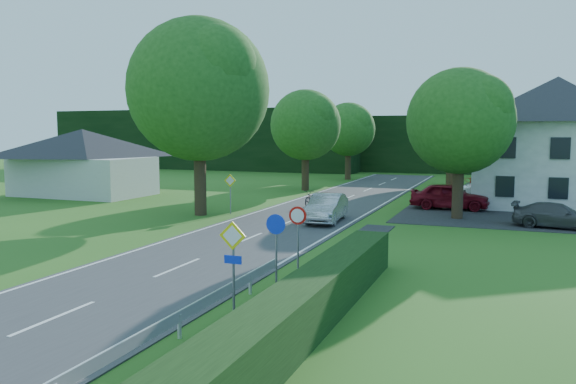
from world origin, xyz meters
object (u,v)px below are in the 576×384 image
at_px(parked_car_red, 449,196).
at_px(parked_car_silver_a, 493,192).
at_px(parasol, 470,190).
at_px(parked_car_silver_b, 559,201).
at_px(motorcycle, 312,198).
at_px(streetlight, 454,140).
at_px(parked_car_grey, 557,216).
at_px(moving_car, 326,208).

relative_size(parked_car_red, parked_car_silver_a, 1.04).
relative_size(parked_car_red, parasol, 2.32).
height_order(parked_car_red, parasol, parasol).
bearing_deg(parked_car_silver_b, parasol, 75.85).
xyz_separation_m(motorcycle, parasol, (9.73, 4.89, 0.41)).
distance_m(streetlight, parked_car_red, 4.05).
xyz_separation_m(motorcycle, parked_car_silver_b, (15.15, 3.15, 0.09)).
bearing_deg(parked_car_red, streetlight, -170.22).
height_order(motorcycle, parked_car_grey, parked_car_grey).
bearing_deg(moving_car, parked_car_silver_b, 31.94).
bearing_deg(parked_car_red, motorcycle, 100.00).
bearing_deg(streetlight, parked_car_silver_b, 28.08).
distance_m(motorcycle, parked_car_red, 8.86).
relative_size(moving_car, parked_car_red, 0.95).
relative_size(moving_car, parasol, 2.19).
relative_size(moving_car, parked_car_grey, 1.06).
bearing_deg(parked_car_red, parked_car_silver_a, -31.22).
relative_size(parked_car_red, parked_car_silver_b, 1.08).
xyz_separation_m(moving_car, motorcycle, (-2.86, 6.03, -0.23)).
relative_size(streetlight, parasol, 3.79).
bearing_deg(parked_car_silver_b, motorcycle, 105.43).
height_order(parked_car_silver_b, parasol, parasol).
height_order(moving_car, parked_car_silver_a, parked_car_silver_a).
bearing_deg(parked_car_grey, parked_car_red, 55.06).
distance_m(moving_car, parked_car_grey, 11.96).
xyz_separation_m(motorcycle, parked_car_red, (8.69, 1.73, 0.30)).
height_order(parked_car_silver_a, parasol, parasol).
height_order(motorcycle, parked_car_red, parked_car_red).
distance_m(streetlight, parasol, 6.13).
bearing_deg(parked_car_grey, parked_car_silver_a, 26.33).
height_order(streetlight, moving_car, streetlight).
height_order(parked_car_red, parked_car_silver_b, parked_car_red).
height_order(parked_car_red, parked_car_silver_a, parked_car_red).
xyz_separation_m(moving_car, parked_car_silver_a, (8.35, 12.14, 0.01)).
relative_size(parked_car_silver_a, parked_car_grey, 1.07).
relative_size(motorcycle, parked_car_silver_b, 0.45).
bearing_deg(motorcycle, moving_car, -56.91).
distance_m(parked_car_grey, parked_car_silver_b, 6.78).
xyz_separation_m(motorcycle, parked_car_grey, (14.57, -3.61, 0.10)).
xyz_separation_m(motorcycle, parked_car_silver_a, (11.21, 6.11, 0.24)).
relative_size(parked_car_grey, parasol, 2.07).
bearing_deg(parked_car_silver_a, motorcycle, 95.62).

